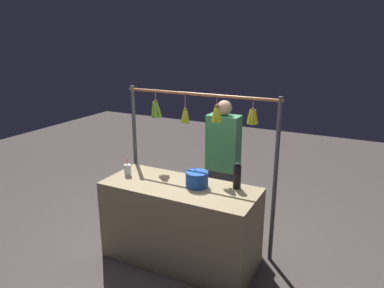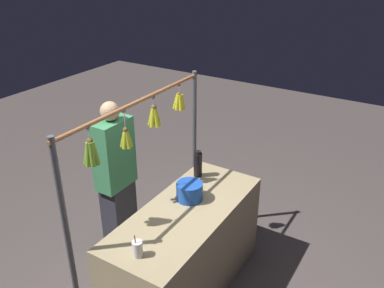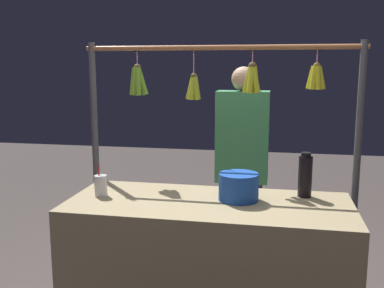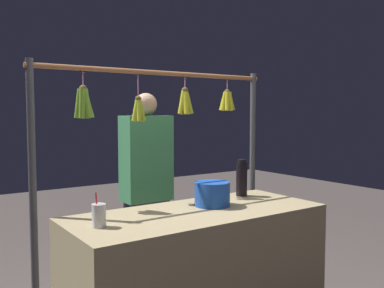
{
  "view_description": "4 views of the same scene",
  "coord_description": "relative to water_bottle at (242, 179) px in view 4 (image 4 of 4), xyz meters",
  "views": [
    {
      "loc": [
        -1.65,
        2.96,
        2.3
      ],
      "look_at": [
        -0.14,
        0.0,
        1.32
      ],
      "focal_mm": 33.9,
      "sensor_mm": 36.0,
      "label": 1
    },
    {
      "loc": [
        2.33,
        1.5,
        2.82
      ],
      "look_at": [
        -0.1,
        0.0,
        1.42
      ],
      "focal_mm": 38.0,
      "sensor_mm": 36.0,
      "label": 2
    },
    {
      "loc": [
        -0.36,
        2.37,
        1.61
      ],
      "look_at": [
        0.1,
        0.0,
        1.18
      ],
      "focal_mm": 41.41,
      "sensor_mm": 36.0,
      "label": 3
    },
    {
      "loc": [
        1.5,
        2.09,
        1.46
      ],
      "look_at": [
        0.04,
        0.0,
        1.27
      ],
      "focal_mm": 40.12,
      "sensor_mm": 36.0,
      "label": 4
    }
  ],
  "objects": [
    {
      "name": "market_counter",
      "position": [
        0.53,
        0.2,
        -0.55
      ],
      "size": [
        1.6,
        0.66,
        0.86
      ],
      "primitive_type": "cube",
      "color": "tan",
      "rests_on": "ground"
    },
    {
      "name": "display_rack",
      "position": [
        0.54,
        -0.24,
        0.25
      ],
      "size": [
        1.77,
        0.12,
        1.76
      ],
      "color": "#4C4C51",
      "rests_on": "ground"
    },
    {
      "name": "water_bottle",
      "position": [
        0.0,
        0.0,
        0.0
      ],
      "size": [
        0.08,
        0.08,
        0.26
      ],
      "color": "black",
      "rests_on": "market_counter"
    },
    {
      "name": "blue_bucket",
      "position": [
        0.37,
        0.14,
        -0.05
      ],
      "size": [
        0.23,
        0.23,
        0.16
      ],
      "primitive_type": "cylinder",
      "color": "#1D4CB3",
      "rests_on": "market_counter"
    },
    {
      "name": "drink_cup",
      "position": [
        1.17,
        0.21,
        -0.06
      ],
      "size": [
        0.07,
        0.07,
        0.18
      ],
      "color": "silver",
      "rests_on": "market_counter"
    },
    {
      "name": "vendor_person",
      "position": [
        0.42,
        -0.65,
        -0.19
      ],
      "size": [
        0.38,
        0.21,
        1.61
      ],
      "color": "#2D2D38",
      "rests_on": "ground"
    }
  ]
}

